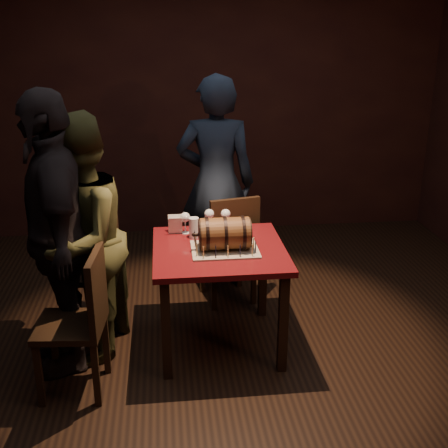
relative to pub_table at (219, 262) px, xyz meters
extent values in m
plane|color=black|center=(0.08, -0.13, -0.64)|extent=(5.00, 5.00, 0.00)
cube|color=black|center=(0.08, 2.37, 0.76)|extent=(5.00, 0.04, 2.80)
cube|color=black|center=(0.08, -2.63, 0.76)|extent=(5.00, 0.04, 2.80)
cube|color=#4B0C11|center=(0.00, 0.00, 0.09)|extent=(0.90, 0.90, 0.04)
cube|color=black|center=(-0.38, -0.38, -0.29)|extent=(0.06, 0.06, 0.71)
cube|color=black|center=(0.38, -0.38, -0.29)|extent=(0.06, 0.06, 0.71)
cube|color=black|center=(-0.38, 0.38, -0.29)|extent=(0.06, 0.06, 0.71)
cube|color=black|center=(0.38, 0.38, -0.29)|extent=(0.06, 0.06, 0.71)
cube|color=#A19382|center=(0.03, -0.05, 0.12)|extent=(0.45, 0.35, 0.01)
cylinder|color=brown|center=(0.03, -0.05, 0.23)|extent=(0.33, 0.22, 0.22)
cylinder|color=black|center=(-0.09, -0.05, 0.23)|extent=(0.02, 0.23, 0.23)
cylinder|color=black|center=(0.03, -0.05, 0.23)|extent=(0.02, 0.23, 0.23)
cylinder|color=black|center=(0.15, -0.05, 0.23)|extent=(0.02, 0.23, 0.23)
cylinder|color=black|center=(-0.13, -0.05, 0.23)|extent=(0.01, 0.21, 0.21)
cylinder|color=black|center=(0.20, -0.05, 0.23)|extent=(0.01, 0.21, 0.21)
cylinder|color=black|center=(-0.15, -0.05, 0.23)|extent=(0.04, 0.02, 0.02)
sphere|color=black|center=(-0.17, -0.05, 0.23)|extent=(0.03, 0.03, 0.03)
cylinder|color=#EDE08D|center=(-0.12, -0.19, 0.16)|extent=(0.01, 0.01, 0.08)
cylinder|color=black|center=(-0.12, -0.19, 0.21)|extent=(0.00, 0.00, 0.01)
cylinder|color=black|center=(-0.04, -0.19, 0.16)|extent=(0.01, 0.01, 0.08)
cylinder|color=black|center=(-0.04, -0.19, 0.21)|extent=(0.00, 0.00, 0.01)
cylinder|color=#EDE08D|center=(0.04, -0.19, 0.16)|extent=(0.01, 0.01, 0.08)
cylinder|color=black|center=(0.04, -0.19, 0.21)|extent=(0.00, 0.00, 0.01)
cylinder|color=black|center=(0.12, -0.19, 0.16)|extent=(0.01, 0.01, 0.08)
cylinder|color=black|center=(0.12, -0.19, 0.21)|extent=(0.00, 0.00, 0.01)
cylinder|color=#EDE08D|center=(0.20, -0.19, 0.16)|extent=(0.01, 0.01, 0.08)
cylinder|color=black|center=(0.20, -0.19, 0.21)|extent=(0.00, 0.00, 0.01)
cylinder|color=black|center=(0.23, -0.14, 0.16)|extent=(0.01, 0.01, 0.08)
cylinder|color=black|center=(0.23, -0.14, 0.21)|extent=(0.00, 0.00, 0.01)
cylinder|color=#EDE08D|center=(0.23, -0.06, 0.16)|extent=(0.01, 0.01, 0.08)
cylinder|color=black|center=(0.23, -0.06, 0.21)|extent=(0.00, 0.00, 0.01)
cylinder|color=black|center=(0.23, 0.02, 0.16)|extent=(0.01, 0.01, 0.08)
cylinder|color=black|center=(0.23, 0.02, 0.21)|extent=(0.00, 0.00, 0.01)
cylinder|color=#EDE08D|center=(0.23, 0.10, 0.16)|extent=(0.01, 0.01, 0.08)
cylinder|color=black|center=(0.23, 0.10, 0.21)|extent=(0.00, 0.00, 0.01)
cylinder|color=black|center=(0.15, 0.10, 0.16)|extent=(0.01, 0.01, 0.08)
cylinder|color=black|center=(0.15, 0.10, 0.21)|extent=(0.00, 0.00, 0.01)
cylinder|color=#EDE08D|center=(0.07, 0.10, 0.16)|extent=(0.01, 0.01, 0.08)
cylinder|color=black|center=(0.07, 0.10, 0.21)|extent=(0.00, 0.00, 0.01)
cylinder|color=black|center=(-0.01, 0.10, 0.16)|extent=(0.01, 0.01, 0.08)
cylinder|color=black|center=(-0.01, 0.10, 0.21)|extent=(0.00, 0.00, 0.01)
cylinder|color=#EDE08D|center=(-0.09, 0.10, 0.16)|extent=(0.01, 0.01, 0.08)
cylinder|color=black|center=(-0.09, 0.10, 0.21)|extent=(0.00, 0.00, 0.01)
cylinder|color=black|center=(-0.16, 0.09, 0.16)|extent=(0.01, 0.01, 0.08)
cylinder|color=black|center=(-0.16, 0.09, 0.21)|extent=(0.00, 0.00, 0.01)
cylinder|color=#EDE08D|center=(-0.16, 0.01, 0.16)|extent=(0.01, 0.01, 0.08)
cylinder|color=black|center=(-0.16, 0.01, 0.21)|extent=(0.00, 0.00, 0.01)
cylinder|color=black|center=(-0.16, -0.07, 0.16)|extent=(0.01, 0.01, 0.08)
cylinder|color=black|center=(-0.16, -0.07, 0.21)|extent=(0.00, 0.00, 0.01)
cylinder|color=#EDE08D|center=(-0.16, -0.15, 0.16)|extent=(0.01, 0.01, 0.08)
cylinder|color=black|center=(-0.16, -0.15, 0.21)|extent=(0.00, 0.00, 0.01)
cylinder|color=silver|center=(-0.22, 0.30, 0.11)|extent=(0.06, 0.06, 0.01)
cylinder|color=silver|center=(-0.22, 0.30, 0.16)|extent=(0.01, 0.01, 0.09)
sphere|color=silver|center=(-0.22, 0.30, 0.23)|extent=(0.07, 0.07, 0.07)
sphere|color=#591114|center=(-0.22, 0.30, 0.23)|extent=(0.05, 0.05, 0.05)
cylinder|color=silver|center=(-0.04, 0.35, 0.11)|extent=(0.06, 0.06, 0.01)
cylinder|color=silver|center=(-0.04, 0.35, 0.16)|extent=(0.01, 0.01, 0.09)
sphere|color=silver|center=(-0.04, 0.35, 0.23)|extent=(0.07, 0.07, 0.07)
cylinder|color=silver|center=(0.08, 0.34, 0.11)|extent=(0.06, 0.06, 0.01)
cylinder|color=silver|center=(0.08, 0.34, 0.16)|extent=(0.01, 0.01, 0.09)
sphere|color=silver|center=(0.08, 0.34, 0.23)|extent=(0.07, 0.07, 0.07)
sphere|color=#BF594C|center=(0.08, 0.34, 0.23)|extent=(0.05, 0.05, 0.05)
cylinder|color=silver|center=(-0.16, 0.21, 0.18)|extent=(0.07, 0.07, 0.15)
cylinder|color=#9E5414|center=(-0.16, 0.21, 0.17)|extent=(0.06, 0.06, 0.11)
cylinder|color=white|center=(-0.16, 0.21, 0.23)|extent=(0.06, 0.06, 0.02)
cube|color=black|center=(0.14, 0.70, -0.19)|extent=(0.48, 0.48, 0.04)
cube|color=black|center=(0.27, 0.90, -0.43)|extent=(0.04, 0.04, 0.43)
cube|color=black|center=(-0.06, 0.83, -0.43)|extent=(0.04, 0.04, 0.43)
cube|color=black|center=(0.34, 0.57, -0.43)|extent=(0.04, 0.04, 0.43)
cube|color=black|center=(0.01, 0.50, -0.43)|extent=(0.04, 0.04, 0.43)
cube|color=black|center=(0.18, 0.52, 0.06)|extent=(0.40, 0.12, 0.46)
cube|color=black|center=(-0.93, 0.33, -0.19)|extent=(0.44, 0.44, 0.04)
cube|color=black|center=(-1.08, 0.52, -0.43)|extent=(0.04, 0.04, 0.43)
cube|color=black|center=(-1.12, 0.18, -0.43)|extent=(0.04, 0.04, 0.43)
cube|color=black|center=(-0.75, 0.48, -0.43)|extent=(0.04, 0.04, 0.43)
cube|color=black|center=(-0.79, 0.14, -0.43)|extent=(0.04, 0.04, 0.43)
cube|color=black|center=(-0.76, 0.31, 0.06)|extent=(0.09, 0.40, 0.46)
cube|color=black|center=(-0.96, -0.43, -0.19)|extent=(0.43, 0.43, 0.04)
cube|color=black|center=(-1.12, -0.25, -0.43)|extent=(0.04, 0.04, 0.43)
cube|color=black|center=(-1.15, -0.59, -0.43)|extent=(0.04, 0.04, 0.43)
cube|color=black|center=(-0.78, -0.28, -0.43)|extent=(0.04, 0.04, 0.43)
cube|color=black|center=(-0.81, -0.62, -0.43)|extent=(0.04, 0.04, 0.43)
cube|color=black|center=(-0.78, -0.45, 0.06)|extent=(0.08, 0.40, 0.46)
imported|color=#17202F|center=(0.08, 1.05, 0.27)|extent=(0.71, 0.52, 1.82)
imported|color=#3C3C1E|center=(-0.93, -0.02, 0.21)|extent=(0.81, 0.95, 1.69)
imported|color=black|center=(-1.05, -0.10, 0.29)|extent=(0.68, 1.16, 1.86)
camera|label=1|loc=(-0.36, -3.53, 1.58)|focal=45.00mm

